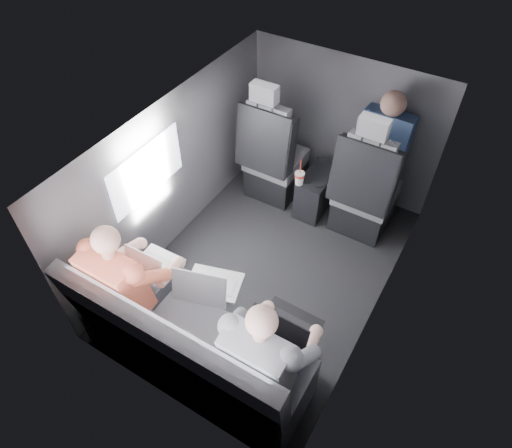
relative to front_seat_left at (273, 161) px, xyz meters
The scene contains 19 objects.
floor 1.03m from the front_seat_left, 61.81° to the right, with size 2.60×2.60×0.00m, color black.
ceiling 1.34m from the front_seat_left, 61.81° to the right, with size 2.60×2.60×0.00m, color #B2B2AD.
panel_left 0.99m from the front_seat_left, 118.19° to the right, with size 0.02×2.60×1.35m, color #56565B.
panel_right 1.61m from the front_seat_left, 31.88° to the right, with size 0.02×2.60×1.35m, color #56565B.
panel_front 0.70m from the front_seat_left, 45.65° to the left, with size 1.80×0.02×1.35m, color #56565B.
panel_back 2.20m from the front_seat_left, 78.12° to the right, with size 1.80×0.02×1.35m, color #56565B.
side_window 1.32m from the front_seat_left, 110.67° to the right, with size 0.02×0.75×0.42m, color white.
seatbelt 1.00m from the front_seat_left, 10.68° to the right, with size 0.05×0.01×0.65m, color black.
front_seat_left is the anchor object (origin of this frame).
front_seat_right 0.90m from the front_seat_left, ahead, with size 0.52×0.58×1.26m.
center_console 0.49m from the front_seat_left, ahead, with size 0.24×0.48×0.41m.
rear_bench 1.96m from the front_seat_left, 76.69° to the right, with size 1.60×0.57×0.92m.
soda_cup 0.39m from the front_seat_left, 24.15° to the right, with size 0.09×0.09×0.27m.
laptop_white 1.66m from the front_seat_left, 90.30° to the right, with size 0.31×0.29×0.23m.
laptop_silver 1.67m from the front_seat_left, 75.30° to the right, with size 0.41×0.41×0.25m.
laptop_black 1.91m from the front_seat_left, 58.36° to the right, with size 0.37×0.33×0.26m.
passenger_rear_left 1.82m from the front_seat_left, 91.23° to the right, with size 0.48×0.60×1.19m.
passenger_rear_right 2.07m from the front_seat_left, 61.14° to the right, with size 0.48×0.60×1.19m.
passenger_front_right 1.00m from the front_seat_left, 15.97° to the left, with size 0.40×0.40×0.82m.
Camera 1 is at (1.14, -2.12, 3.04)m, focal length 32.00 mm.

